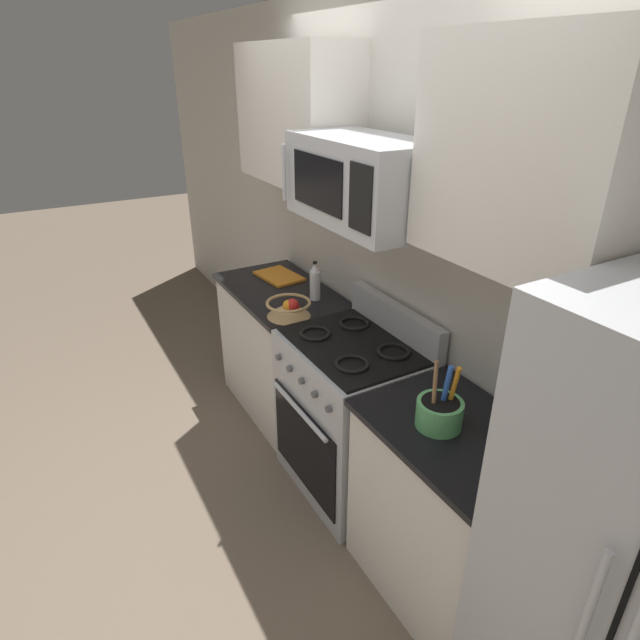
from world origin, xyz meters
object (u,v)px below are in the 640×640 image
Objects in this scene: range_oven at (351,415)px; cutting_board at (279,276)px; apple_loose at (295,311)px; bottle_vinegar at (315,282)px; microwave at (363,181)px; utensil_crock at (440,412)px; fruit_basket at (289,308)px.

range_oven reaches higher than cutting_board.
cutting_board is at bearing 163.03° from apple_loose.
range_oven is at bearing 12.15° from apple_loose.
bottle_vinegar is at bearing 126.08° from apple_loose.
microwave is 2.65× the size of utensil_crock.
apple_loose is 0.29× the size of bottle_vinegar.
utensil_crock is 1.38m from bottle_vinegar.
fruit_basket reaches higher than cutting_board.
microwave reaches higher than apple_loose.
utensil_crock is at bearing -4.56° from cutting_board.
range_oven is at bearing 175.38° from utensil_crock.
microwave is at bearing 15.09° from apple_loose.
apple_loose is (-0.47, -0.10, 0.47)m from range_oven.
apple_loose is (-0.47, -0.13, -0.81)m from microwave.
fruit_basket is at bearing -127.19° from apple_loose.
microwave is at bearing 173.40° from utensil_crock.
utensil_crock is at bearing 2.01° from apple_loose.
utensil_crock is 1.12× the size of fruit_basket.
fruit_basket is 0.63m from cutting_board.
microwave is 0.95m from apple_loose.
cutting_board is 0.46m from bottle_vinegar.
utensil_crock is at bearing -7.50° from bottle_vinegar.
bottle_vinegar is (-0.14, 0.25, 0.06)m from fruit_basket.
range_oven is 0.70m from fruit_basket.
fruit_basket is 1.06× the size of bottle_vinegar.
bottle_vinegar is (-0.63, 0.12, 0.55)m from range_oven.
microwave is 10.92× the size of apple_loose.
range_oven is 1.28m from microwave.
microwave reaches higher than bottle_vinegar.
cutting_board is 1.35× the size of bottle_vinegar.
utensil_crock is 1.23m from fruit_basket.
bottle_vinegar is at bearing 171.45° from microwave.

